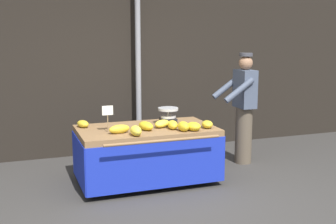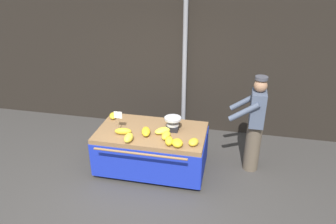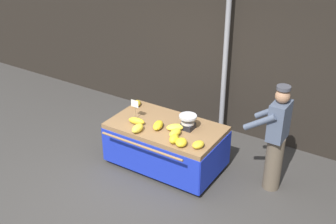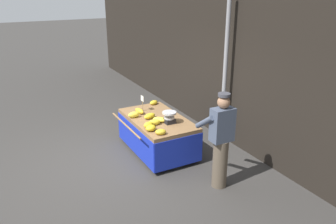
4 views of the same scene
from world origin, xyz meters
name	(u,v)px [view 1 (image 1 of 4)]	position (x,y,z in m)	size (l,w,h in m)	color
ground_plane	(172,210)	(0.00, 0.00, 0.00)	(60.00, 60.00, 0.00)	#383533
back_wall	(113,41)	(0.00, 2.80, 1.88)	(16.00, 0.24, 3.76)	black
street_pole	(138,57)	(0.33, 2.47, 1.63)	(0.09, 0.09, 3.25)	gray
banana_cart	(146,142)	(0.02, 1.03, 0.56)	(1.84, 1.24, 0.76)	olive
weighing_scale	(168,116)	(0.37, 1.13, 0.88)	(0.28, 0.28, 0.23)	black
price_sign	(108,113)	(-0.52, 0.95, 1.01)	(0.14, 0.01, 0.34)	#997A51
banana_bunch_0	(183,126)	(0.41, 0.66, 0.82)	(0.13, 0.20, 0.13)	gold
banana_bunch_1	(194,126)	(0.54, 0.64, 0.82)	(0.17, 0.21, 0.11)	gold
banana_bunch_2	(173,125)	(0.32, 0.83, 0.82)	(0.13, 0.23, 0.11)	yellow
banana_bunch_3	(146,126)	(-0.03, 0.89, 0.82)	(0.14, 0.27, 0.11)	gold
banana_bunch_4	(119,129)	(-0.40, 0.82, 0.82)	(0.11, 0.28, 0.11)	gold
banana_bunch_5	(207,124)	(0.78, 0.73, 0.81)	(0.15, 0.20, 0.10)	gold
banana_bunch_6	(83,124)	(-0.77, 1.34, 0.81)	(0.13, 0.22, 0.10)	gold
banana_bunch_7	(136,131)	(-0.24, 0.62, 0.82)	(0.13, 0.24, 0.13)	yellow
banana_bunch_8	(162,124)	(0.23, 0.99, 0.81)	(0.15, 0.28, 0.10)	yellow
vendor_person	(244,108)	(1.71, 1.40, 0.87)	(0.59, 0.52, 1.71)	brown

